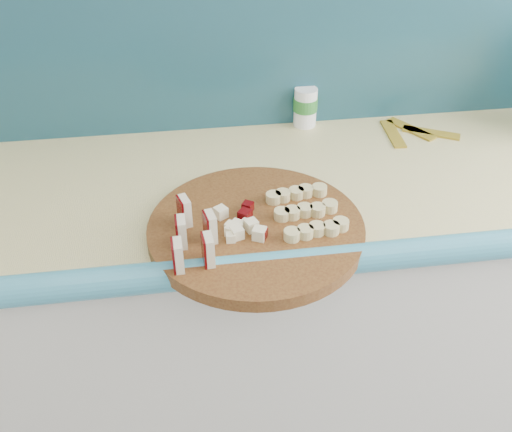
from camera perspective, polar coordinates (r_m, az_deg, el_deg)
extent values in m
cube|color=silver|center=(1.68, 9.89, -9.29)|extent=(2.20, 0.60, 0.88)
cube|color=#E2D684|center=(1.40, 11.80, 3.84)|extent=(2.20, 0.60, 0.03)
cube|color=teal|center=(1.18, 16.22, -4.03)|extent=(2.20, 0.06, 0.03)
cube|color=teal|center=(1.54, 9.65, 18.08)|extent=(2.20, 0.02, 0.50)
cylinder|color=#42200E|center=(1.16, 0.00, -1.34)|extent=(0.50, 0.50, 0.03)
cube|color=beige|center=(1.03, -7.73, -3.93)|extent=(0.02, 0.04, 0.06)
cube|color=#440406|center=(1.03, -8.26, -4.03)|extent=(0.01, 0.04, 0.06)
cube|color=beige|center=(1.09, -7.39, -1.60)|extent=(0.02, 0.04, 0.06)
cube|color=#440406|center=(1.09, -7.90, -1.69)|extent=(0.01, 0.04, 0.06)
cube|color=beige|center=(1.14, -7.08, 0.52)|extent=(0.02, 0.04, 0.06)
cube|color=#440406|center=(1.14, -7.57, 0.44)|extent=(0.01, 0.04, 0.06)
cube|color=beige|center=(1.04, -4.70, -3.38)|extent=(0.02, 0.04, 0.06)
cube|color=#440406|center=(1.04, -5.23, -3.48)|extent=(0.01, 0.04, 0.06)
cube|color=beige|center=(1.09, -4.52, -1.09)|extent=(0.02, 0.04, 0.06)
cube|color=#440406|center=(1.09, -5.02, -1.18)|extent=(0.01, 0.04, 0.06)
cube|color=#FFEDCB|center=(1.14, -0.83, -0.51)|extent=(0.02, 0.02, 0.02)
cube|color=#FFEDCB|center=(1.14, -0.59, -0.24)|extent=(0.02, 0.02, 0.02)
cube|color=#440406|center=(1.15, -0.69, 0.12)|extent=(0.02, 0.02, 0.02)
cube|color=#FFEDCB|center=(1.14, -1.25, -0.25)|extent=(0.02, 0.02, 0.02)
cube|color=#FFEDCB|center=(1.15, -1.64, -0.04)|extent=(0.02, 0.02, 0.02)
cube|color=#FFEDCB|center=(1.15, -2.29, -0.01)|extent=(0.02, 0.02, 0.02)
cube|color=#FFEDCB|center=(1.14, -1.91, -0.46)|extent=(0.02, 0.02, 0.02)
cube|color=#FFEDCB|center=(1.13, -2.39, -0.65)|extent=(0.02, 0.02, 0.02)
cube|color=#440406|center=(1.12, -2.66, -1.04)|extent=(0.02, 0.02, 0.02)
cube|color=#FFEDCB|center=(1.13, -1.77, -0.98)|extent=(0.02, 0.02, 0.02)
cube|color=#FFEDCB|center=(1.12, -1.58, -1.32)|extent=(0.02, 0.02, 0.02)
cube|color=#FFEDCB|center=(1.13, -1.19, -0.87)|extent=(0.02, 0.02, 0.02)
cube|color=#FFEDCB|center=(1.12, -0.77, -1.04)|extent=(0.02, 0.02, 0.02)
cube|color=#FFEDCB|center=(1.12, -0.14, -1.02)|extent=(0.02, 0.02, 0.02)
cube|color=#440406|center=(1.13, -0.70, -0.64)|extent=(0.02, 0.02, 0.02)
cylinder|color=#CBBA7C|center=(1.11, 3.70, -1.88)|extent=(0.03, 0.03, 0.02)
cylinder|color=#CBBA7C|center=(1.11, 4.97, -1.64)|extent=(0.03, 0.03, 0.02)
cylinder|color=#CBBA7C|center=(1.12, 6.23, -1.39)|extent=(0.03, 0.03, 0.02)
cylinder|color=#CBBA7C|center=(1.13, 7.46, -1.16)|extent=(0.03, 0.03, 0.02)
cylinder|color=#CBBA7C|center=(1.14, 8.68, -0.92)|extent=(0.03, 0.03, 0.02)
cylinder|color=#CBBA7C|center=(1.15, 2.61, 0.06)|extent=(0.03, 0.03, 0.02)
cylinder|color=#CBBA7C|center=(1.16, 3.83, 0.28)|extent=(0.03, 0.03, 0.02)
cylinder|color=#CBBA7C|center=(1.17, 5.04, 0.50)|extent=(0.03, 0.03, 0.02)
cylinder|color=#CBBA7C|center=(1.18, 6.24, 0.71)|extent=(0.03, 0.03, 0.02)
cylinder|color=#CBBA7C|center=(1.19, 7.41, 0.92)|extent=(0.03, 0.03, 0.02)
cylinder|color=#CBBA7C|center=(1.21, 1.60, 1.84)|extent=(0.03, 0.03, 0.02)
cylinder|color=#CBBA7C|center=(1.21, 2.78, 2.04)|extent=(0.03, 0.03, 0.02)
cylinder|color=#CBBA7C|center=(1.22, 3.95, 2.24)|extent=(0.03, 0.03, 0.02)
cylinder|color=#CBBA7C|center=(1.23, 5.11, 2.43)|extent=(0.03, 0.03, 0.02)
cylinder|color=#CBBA7C|center=(1.24, 6.24, 2.62)|extent=(0.03, 0.03, 0.02)
cylinder|color=white|center=(1.55, 4.95, 10.79)|extent=(0.06, 0.06, 0.10)
cylinder|color=#2F8131|center=(1.55, 4.96, 11.08)|extent=(0.06, 0.06, 0.03)
cube|color=#B09121|center=(1.56, 13.54, 8.01)|extent=(0.04, 0.15, 0.01)
cube|color=#B09121|center=(1.60, 15.20, 8.39)|extent=(0.10, 0.14, 0.01)
cube|color=#B09121|center=(1.59, 17.11, 7.96)|extent=(0.15, 0.10, 0.01)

